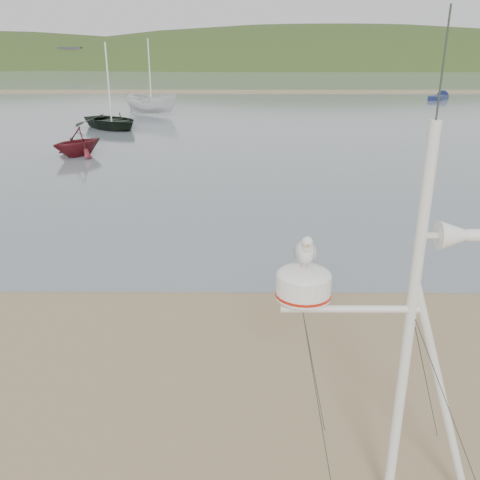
{
  "coord_description": "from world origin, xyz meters",
  "views": [
    {
      "loc": [
        2.36,
        -6.22,
        4.98
      ],
      "look_at": [
        2.31,
        1.0,
        2.35
      ],
      "focal_mm": 38.0,
      "sensor_mm": 36.0,
      "label": 1
    }
  ],
  "objects_px": {
    "boat_dark": "(109,90)",
    "boat_red": "(76,128)",
    "sailboat_blue_far": "(441,97)",
    "boat_white": "(150,85)",
    "mast_rig": "(394,414)"
  },
  "relations": [
    {
      "from": "mast_rig",
      "to": "boat_white",
      "type": "bearing_deg",
      "value": 103.27
    },
    {
      "from": "boat_dark",
      "to": "sailboat_blue_far",
      "type": "xyz_separation_m",
      "value": [
        33.35,
        27.03,
        -2.44
      ]
    },
    {
      "from": "boat_red",
      "to": "boat_white",
      "type": "bearing_deg",
      "value": 124.18
    },
    {
      "from": "boat_red",
      "to": "mast_rig",
      "type": "bearing_deg",
      "value": -29.01
    },
    {
      "from": "boat_red",
      "to": "boat_white",
      "type": "relative_size",
      "value": 0.57
    },
    {
      "from": "boat_dark",
      "to": "sailboat_blue_far",
      "type": "height_order",
      "value": "sailboat_blue_far"
    },
    {
      "from": "mast_rig",
      "to": "boat_dark",
      "type": "relative_size",
      "value": 1.0
    },
    {
      "from": "mast_rig",
      "to": "sailboat_blue_far",
      "type": "xyz_separation_m",
      "value": [
        22.31,
        59.24,
        -1.0
      ]
    },
    {
      "from": "mast_rig",
      "to": "boat_dark",
      "type": "bearing_deg",
      "value": 108.93
    },
    {
      "from": "boat_red",
      "to": "sailboat_blue_far",
      "type": "bearing_deg",
      "value": 84.79
    },
    {
      "from": "mast_rig",
      "to": "boat_red",
      "type": "height_order",
      "value": "mast_rig"
    },
    {
      "from": "boat_dark",
      "to": "boat_white",
      "type": "height_order",
      "value": "boat_dark"
    },
    {
      "from": "boat_red",
      "to": "sailboat_blue_far",
      "type": "xyz_separation_m",
      "value": [
        32.56,
        37.48,
        -1.17
      ]
    },
    {
      "from": "boat_dark",
      "to": "boat_red",
      "type": "distance_m",
      "value": 10.56
    },
    {
      "from": "boat_red",
      "to": "sailboat_blue_far",
      "type": "height_order",
      "value": "sailboat_blue_far"
    }
  ]
}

